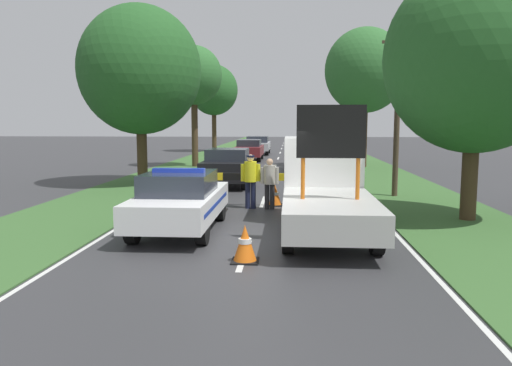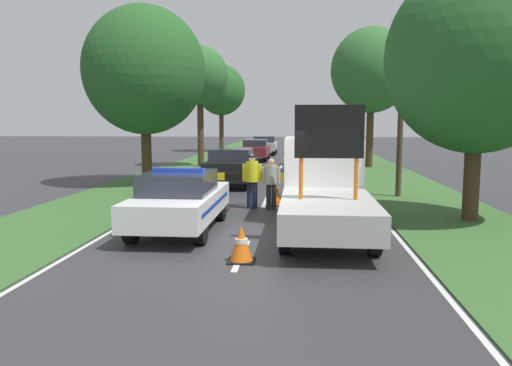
{
  "view_description": "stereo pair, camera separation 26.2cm",
  "coord_description": "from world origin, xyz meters",
  "px_view_note": "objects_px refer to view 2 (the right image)",
  "views": [
    {
      "loc": [
        0.92,
        -11.41,
        2.69
      ],
      "look_at": [
        0.02,
        1.53,
        1.1
      ],
      "focal_mm": 35.0,
      "sensor_mm": 36.0,
      "label": 1
    },
    {
      "loc": [
        1.18,
        -11.39,
        2.69
      ],
      "look_at": [
        0.02,
        1.53,
        1.1
      ],
      "focal_mm": 35.0,
      "sensor_mm": 36.0,
      "label": 2
    }
  ],
  "objects_px": {
    "police_officer": "(252,176)",
    "traffic_cone_near_truck": "(311,198)",
    "road_barrier": "(261,179)",
    "traffic_cone_lane_edge": "(241,243)",
    "roadside_tree_mid_left": "(371,71)",
    "traffic_cone_behind_barrier": "(307,191)",
    "queued_car_van_white": "(309,157)",
    "roadside_tree_far_left": "(144,71)",
    "traffic_cone_centre_front": "(220,199)",
    "queued_car_wagon_maroon": "(256,149)",
    "police_car": "(180,200)",
    "utility_pole": "(401,109)",
    "roadside_tree_mid_right": "(200,76)",
    "roadside_tree_near_left": "(478,58)",
    "queued_car_sedan_black": "(232,167)",
    "work_truck": "(324,185)",
    "pedestrian_civilian": "(271,180)",
    "roadside_tree_near_right": "(221,90)",
    "queued_car_sedan_silver": "(265,145)"
  },
  "relations": [
    {
      "from": "police_car",
      "to": "roadside_tree_mid_left",
      "type": "relative_size",
      "value": 0.56
    },
    {
      "from": "police_officer",
      "to": "traffic_cone_near_truck",
      "type": "height_order",
      "value": "police_officer"
    },
    {
      "from": "queued_car_sedan_black",
      "to": "roadside_tree_mid_right",
      "type": "xyz_separation_m",
      "value": [
        -3.12,
        8.91,
        4.58
      ]
    },
    {
      "from": "police_car",
      "to": "traffic_cone_behind_barrier",
      "type": "bearing_deg",
      "value": 62.55
    },
    {
      "from": "police_officer",
      "to": "roadside_tree_mid_right",
      "type": "bearing_deg",
      "value": -64.51
    },
    {
      "from": "pedestrian_civilian",
      "to": "police_officer",
      "type": "bearing_deg",
      "value": 149.48
    },
    {
      "from": "work_truck",
      "to": "queued_car_wagon_maroon",
      "type": "height_order",
      "value": "work_truck"
    },
    {
      "from": "work_truck",
      "to": "roadside_tree_mid_right",
      "type": "distance_m",
      "value": 18.86
    },
    {
      "from": "traffic_cone_lane_edge",
      "to": "utility_pole",
      "type": "relative_size",
      "value": 0.12
    },
    {
      "from": "police_officer",
      "to": "pedestrian_civilian",
      "type": "bearing_deg",
      "value": 179.23
    },
    {
      "from": "work_truck",
      "to": "queued_car_van_white",
      "type": "xyz_separation_m",
      "value": [
        -0.16,
        14.7,
        -0.31
      ]
    },
    {
      "from": "roadside_tree_near_right",
      "to": "police_car",
      "type": "bearing_deg",
      "value": -82.7
    },
    {
      "from": "traffic_cone_behind_barrier",
      "to": "roadside_tree_mid_left",
      "type": "relative_size",
      "value": 0.07
    },
    {
      "from": "roadside_tree_far_left",
      "to": "utility_pole",
      "type": "distance_m",
      "value": 10.6
    },
    {
      "from": "road_barrier",
      "to": "roadside_tree_mid_right",
      "type": "bearing_deg",
      "value": 101.14
    },
    {
      "from": "traffic_cone_near_truck",
      "to": "traffic_cone_centre_front",
      "type": "bearing_deg",
      "value": -167.11
    },
    {
      "from": "pedestrian_civilian",
      "to": "roadside_tree_mid_right",
      "type": "relative_size",
      "value": 0.22
    },
    {
      "from": "queued_car_sedan_black",
      "to": "utility_pole",
      "type": "distance_m",
      "value": 7.31
    },
    {
      "from": "police_car",
      "to": "queued_car_sedan_black",
      "type": "bearing_deg",
      "value": 93.57
    },
    {
      "from": "work_truck",
      "to": "queued_car_sedan_silver",
      "type": "bearing_deg",
      "value": -82.91
    },
    {
      "from": "queued_car_wagon_maroon",
      "to": "queued_car_sedan_black",
      "type": "bearing_deg",
      "value": 91.03
    },
    {
      "from": "traffic_cone_centre_front",
      "to": "roadside_tree_near_left",
      "type": "distance_m",
      "value": 8.18
    },
    {
      "from": "traffic_cone_lane_edge",
      "to": "roadside_tree_mid_right",
      "type": "bearing_deg",
      "value": 103.51
    },
    {
      "from": "queued_car_sedan_black",
      "to": "roadside_tree_near_left",
      "type": "bearing_deg",
      "value": 137.11
    },
    {
      "from": "work_truck",
      "to": "traffic_cone_behind_barrier",
      "type": "xyz_separation_m",
      "value": [
        -0.37,
        4.62,
        -0.8
      ]
    },
    {
      "from": "police_car",
      "to": "queued_car_wagon_maroon",
      "type": "height_order",
      "value": "police_car"
    },
    {
      "from": "police_car",
      "to": "traffic_cone_near_truck",
      "type": "distance_m",
      "value": 4.87
    },
    {
      "from": "work_truck",
      "to": "roadside_tree_far_left",
      "type": "height_order",
      "value": "roadside_tree_far_left"
    },
    {
      "from": "road_barrier",
      "to": "roadside_tree_far_left",
      "type": "relative_size",
      "value": 0.46
    },
    {
      "from": "road_barrier",
      "to": "queued_car_van_white",
      "type": "distance_m",
      "value": 11.66
    },
    {
      "from": "work_truck",
      "to": "police_officer",
      "type": "xyz_separation_m",
      "value": [
        -2.11,
        2.75,
        -0.09
      ]
    },
    {
      "from": "roadside_tree_near_left",
      "to": "queued_car_van_white",
      "type": "bearing_deg",
      "value": 107.2
    },
    {
      "from": "traffic_cone_behind_barrier",
      "to": "queued_car_van_white",
      "type": "distance_m",
      "value": 10.1
    },
    {
      "from": "pedestrian_civilian",
      "to": "roadside_tree_mid_left",
      "type": "distance_m",
      "value": 16.32
    },
    {
      "from": "roadside_tree_mid_left",
      "to": "roadside_tree_far_left",
      "type": "relative_size",
      "value": 1.08
    },
    {
      "from": "traffic_cone_centre_front",
      "to": "roadside_tree_mid_left",
      "type": "height_order",
      "value": "roadside_tree_mid_left"
    },
    {
      "from": "roadside_tree_mid_right",
      "to": "roadside_tree_far_left",
      "type": "bearing_deg",
      "value": -93.76
    },
    {
      "from": "police_officer",
      "to": "roadside_tree_near_right",
      "type": "xyz_separation_m",
      "value": [
        -5.74,
        29.96,
        4.53
      ]
    },
    {
      "from": "roadside_tree_near_right",
      "to": "road_barrier",
      "type": "bearing_deg",
      "value": -78.55
    },
    {
      "from": "road_barrier",
      "to": "police_officer",
      "type": "distance_m",
      "value": 0.5
    },
    {
      "from": "utility_pole",
      "to": "roadside_tree_mid_right",
      "type": "bearing_deg",
      "value": 129.59
    },
    {
      "from": "queued_car_van_white",
      "to": "queued_car_sedan_silver",
      "type": "distance_m",
      "value": 14.71
    },
    {
      "from": "traffic_cone_near_truck",
      "to": "road_barrier",
      "type": "bearing_deg",
      "value": 171.59
    },
    {
      "from": "work_truck",
      "to": "queued_car_van_white",
      "type": "relative_size",
      "value": 1.29
    },
    {
      "from": "police_car",
      "to": "queued_car_sedan_black",
      "type": "relative_size",
      "value": 1.14
    },
    {
      "from": "queued_car_van_white",
      "to": "queued_car_wagon_maroon",
      "type": "relative_size",
      "value": 0.99
    },
    {
      "from": "traffic_cone_lane_edge",
      "to": "roadside_tree_mid_left",
      "type": "relative_size",
      "value": 0.09
    },
    {
      "from": "police_car",
      "to": "roadside_tree_near_left",
      "type": "relative_size",
      "value": 0.66
    },
    {
      "from": "queued_car_wagon_maroon",
      "to": "roadside_tree_mid_left",
      "type": "distance_m",
      "value": 9.92
    },
    {
      "from": "queued_car_wagon_maroon",
      "to": "roadside_tree_far_left",
      "type": "distance_m",
      "value": 14.92
    }
  ]
}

